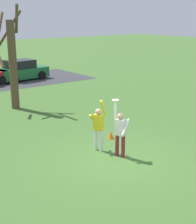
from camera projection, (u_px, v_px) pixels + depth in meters
The scene contains 7 objects.
ground_plane at pixel (114, 159), 12.19m from camera, with size 120.00×120.00×0.00m, color #426B2D.
person_catcher at pixel (120, 131), 12.18m from camera, with size 0.48×0.59×2.08m.
person_defender at pixel (98, 126), 12.74m from camera, with size 0.54×0.62×2.04m.
frisbee_disc at pixel (116, 100), 12.00m from camera, with size 0.24×0.24×0.02m, color white.
parked_car_green at pixel (21, 71), 26.99m from camera, with size 4.28×2.40×1.59m.
bare_tree_tall at pixel (12, 60), 18.17m from camera, with size 1.86×1.80×5.57m.
field_cone_orange at pixel (111, 135), 14.20m from camera, with size 0.26×0.26×0.32m, color orange.
Camera 1 is at (-7.34, -8.55, 4.99)m, focal length 54.46 mm.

